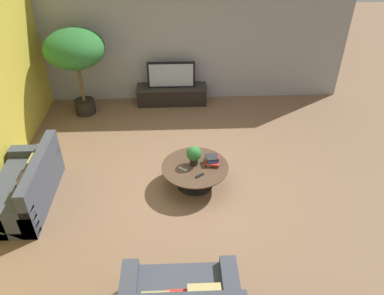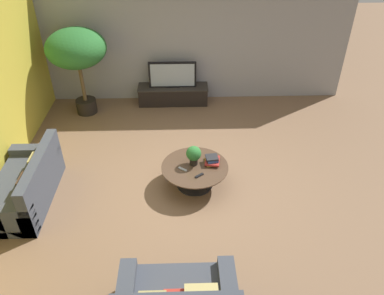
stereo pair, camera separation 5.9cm
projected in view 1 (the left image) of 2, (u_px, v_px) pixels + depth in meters
ground_plane at (191, 182)px, 6.57m from camera, size 24.00×24.00×0.00m
back_wall_stone at (185, 36)px, 8.38m from camera, size 7.40×0.12×3.00m
media_console at (172, 94)px, 8.84m from camera, size 1.63×0.50×0.42m
television at (171, 75)px, 8.55m from camera, size 1.09×0.13×0.60m
coffee_table at (195, 172)px, 6.35m from camera, size 1.13×1.13×0.40m
couch_by_wall at (26, 188)px, 6.02m from camera, size 0.84×1.70×0.84m
potted_palm_tall at (75, 52)px, 7.74m from camera, size 1.26×1.26×1.92m
potted_plant_tabletop at (194, 154)px, 6.22m from camera, size 0.25×0.25×0.35m
book_stack at (212, 160)px, 6.33m from camera, size 0.28×0.32×0.13m
remote_black at (200, 175)px, 6.07m from camera, size 0.15×0.13×0.02m
remote_silver at (183, 169)px, 6.20m from camera, size 0.15×0.13×0.02m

